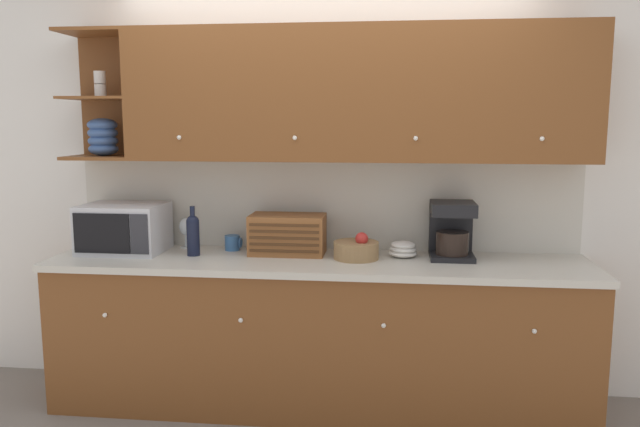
# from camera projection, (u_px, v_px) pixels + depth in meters

# --- Properties ---
(ground_plane) EXTENTS (24.00, 24.00, 0.00)m
(ground_plane) POSITION_uv_depth(u_px,v_px,m) (324.00, 383.00, 4.10)
(ground_plane) COLOR slate
(wall_back) EXTENTS (5.53, 0.06, 2.60)m
(wall_back) POSITION_uv_depth(u_px,v_px,m) (325.00, 185.00, 3.93)
(wall_back) COLOR white
(wall_back) RESTS_ON ground_plane
(counter_unit) EXTENTS (3.15, 0.66, 0.90)m
(counter_unit) POSITION_uv_depth(u_px,v_px,m) (318.00, 333.00, 3.72)
(counter_unit) COLOR brown
(counter_unit) RESTS_ON ground_plane
(backsplash_panel) EXTENTS (3.13, 0.01, 0.57)m
(backsplash_panel) POSITION_uv_depth(u_px,v_px,m) (324.00, 204.00, 3.91)
(backsplash_panel) COLOR beige
(backsplash_panel) RESTS_ON counter_unit
(upper_cabinets) EXTENTS (3.13, 0.37, 0.77)m
(upper_cabinets) POSITION_uv_depth(u_px,v_px,m) (348.00, 95.00, 3.63)
(upper_cabinets) COLOR brown
(upper_cabinets) RESTS_ON backsplash_panel
(microwave) EXTENTS (0.49, 0.39, 0.30)m
(microwave) POSITION_uv_depth(u_px,v_px,m) (124.00, 228.00, 3.83)
(microwave) COLOR silver
(microwave) RESTS_ON counter_unit
(wine_glass) EXTENTS (0.08, 0.08, 0.19)m
(wine_glass) POSITION_uv_depth(u_px,v_px,m) (185.00, 228.00, 3.95)
(wine_glass) COLOR silver
(wine_glass) RESTS_ON counter_unit
(wine_bottle) EXTENTS (0.08, 0.08, 0.30)m
(wine_bottle) POSITION_uv_depth(u_px,v_px,m) (193.00, 233.00, 3.73)
(wine_bottle) COLOR black
(wine_bottle) RESTS_ON counter_unit
(mug) EXTENTS (0.10, 0.09, 0.09)m
(mug) POSITION_uv_depth(u_px,v_px,m) (233.00, 243.00, 3.89)
(mug) COLOR #38669E
(mug) RESTS_ON counter_unit
(bread_box) EXTENTS (0.45, 0.25, 0.24)m
(bread_box) POSITION_uv_depth(u_px,v_px,m) (288.00, 234.00, 3.77)
(bread_box) COLOR brown
(bread_box) RESTS_ON counter_unit
(fruit_basket) EXTENTS (0.26, 0.26, 0.16)m
(fruit_basket) POSITION_uv_depth(u_px,v_px,m) (356.00, 250.00, 3.65)
(fruit_basket) COLOR #937047
(fruit_basket) RESTS_ON counter_unit
(bowl_stack_on_counter) EXTENTS (0.17, 0.17, 0.09)m
(bowl_stack_on_counter) POSITION_uv_depth(u_px,v_px,m) (403.00, 249.00, 3.70)
(bowl_stack_on_counter) COLOR silver
(bowl_stack_on_counter) RESTS_ON counter_unit
(coffee_maker) EXTENTS (0.25, 0.27, 0.33)m
(coffee_maker) POSITION_uv_depth(u_px,v_px,m) (452.00, 230.00, 3.67)
(coffee_maker) COLOR black
(coffee_maker) RESTS_ON counter_unit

